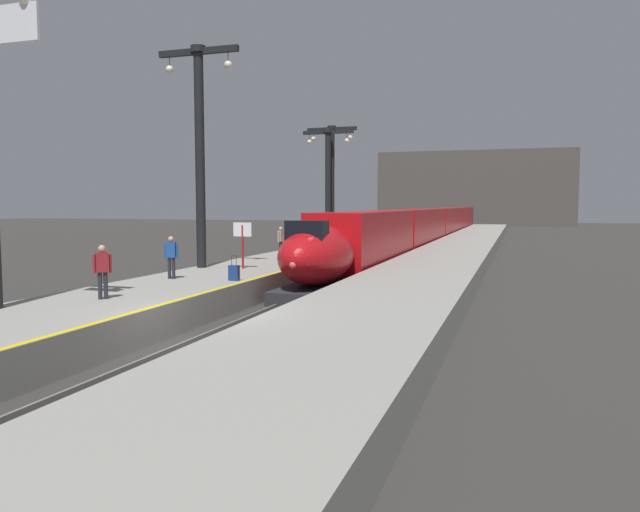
# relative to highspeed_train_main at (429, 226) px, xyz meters

# --- Properties ---
(ground_plane) EXTENTS (260.00, 260.00, 0.00)m
(ground_plane) POSITION_rel_highspeed_train_main_xyz_m (0.00, -43.59, -1.98)
(ground_plane) COLOR #33302D
(platform_left) EXTENTS (4.80, 110.00, 1.05)m
(platform_left) POSITION_rel_highspeed_train_main_xyz_m (-4.05, -18.84, -1.45)
(platform_left) COLOR gray
(platform_left) RESTS_ON ground
(platform_right) EXTENTS (4.80, 110.00, 1.05)m
(platform_right) POSITION_rel_highspeed_train_main_xyz_m (4.05, -18.84, -1.45)
(platform_right) COLOR gray
(platform_right) RESTS_ON ground
(platform_left_safety_stripe) EXTENTS (0.20, 107.80, 0.01)m
(platform_left_safety_stripe) POSITION_rel_highspeed_train_main_xyz_m (-1.77, -18.84, -0.92)
(platform_left_safety_stripe) COLOR yellow
(platform_left_safety_stripe) RESTS_ON platform_left
(rail_main_left) EXTENTS (0.08, 110.00, 0.12)m
(rail_main_left) POSITION_rel_highspeed_train_main_xyz_m (-0.75, -16.09, -1.92)
(rail_main_left) COLOR slate
(rail_main_left) RESTS_ON ground
(rail_main_right) EXTENTS (0.08, 110.00, 0.12)m
(rail_main_right) POSITION_rel_highspeed_train_main_xyz_m (0.75, -16.09, -1.92)
(rail_main_right) COLOR slate
(rail_main_right) RESTS_ON ground
(highspeed_train_main) EXTENTS (2.92, 74.85, 3.60)m
(highspeed_train_main) POSITION_rel_highspeed_train_main_xyz_m (0.00, 0.00, 0.00)
(highspeed_train_main) COLOR #B20F14
(highspeed_train_main) RESTS_ON ground
(station_column_mid) EXTENTS (4.00, 0.68, 10.13)m
(station_column_mid) POSITION_rel_highspeed_train_main_xyz_m (-5.90, -33.05, 5.10)
(station_column_mid) COLOR black
(station_column_mid) RESTS_ON platform_left
(station_column_far) EXTENTS (4.00, 0.68, 8.72)m
(station_column_far) POSITION_rel_highspeed_train_main_xyz_m (-5.90, -13.26, 4.35)
(station_column_far) COLOR black
(station_column_far) RESTS_ON platform_left
(station_column_distant) EXTENTS (4.00, 0.68, 9.06)m
(station_column_distant) POSITION_rel_highspeed_train_main_xyz_m (-5.90, -12.29, 4.53)
(station_column_distant) COLOR black
(station_column_distant) RESTS_ON platform_left
(passenger_near_edge) EXTENTS (0.56, 0.31, 1.69)m
(passenger_near_edge) POSITION_rel_highspeed_train_main_xyz_m (-4.88, -37.28, 0.06)
(passenger_near_edge) COLOR #23232D
(passenger_near_edge) RESTS_ON platform_left
(passenger_mid_platform) EXTENTS (0.27, 0.56, 1.69)m
(passenger_mid_platform) POSITION_rel_highspeed_train_main_xyz_m (-4.63, -26.24, 0.06)
(passenger_mid_platform) COLOR #23232D
(passenger_mid_platform) RESTS_ON platform_left
(passenger_far_waiting) EXTENTS (0.43, 0.43, 1.69)m
(passenger_far_waiting) POSITION_rel_highspeed_train_main_xyz_m (-4.08, -42.50, 0.06)
(passenger_far_waiting) COLOR #23232D
(passenger_far_waiting) RESTS_ON platform_left
(rolling_suitcase) EXTENTS (0.40, 0.22, 0.98)m
(rolling_suitcase) POSITION_rel_highspeed_train_main_xyz_m (-2.26, -37.06, -0.62)
(rolling_suitcase) COLOR navy
(rolling_suitcase) RESTS_ON platform_left
(departure_info_board) EXTENTS (0.90, 0.10, 2.12)m
(departure_info_board) POSITION_rel_highspeed_train_main_xyz_m (-3.88, -32.83, 0.58)
(departure_info_board) COLOR maroon
(departure_info_board) RESTS_ON platform_left
(terminus_back_wall) EXTENTS (36.00, 2.00, 14.00)m
(terminus_back_wall) POSITION_rel_highspeed_train_main_xyz_m (0.00, 58.41, 5.02)
(terminus_back_wall) COLOR #4C4742
(terminus_back_wall) RESTS_ON ground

